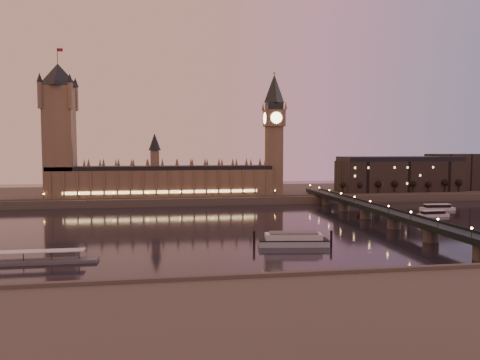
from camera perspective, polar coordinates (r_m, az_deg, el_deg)
The scene contains 20 objects.
ground at distance 274.62m, azimuth -1.09°, elevation -5.78°, with size 700.00×700.00×0.00m, color black.
far_embankment at distance 440.37m, azimuth -0.22°, elevation -1.64°, with size 560.00×130.00×6.00m, color #423D35.
near_embankment at distance 123.17m, azimuth 26.34°, elevation -17.37°, with size 560.00×110.00×6.00m, color #423D35.
palace_of_westminster at distance 389.72m, azimuth -9.45°, elevation 0.31°, with size 180.00×26.62×52.00m.
victoria_tower at distance 397.92m, azimuth -21.18°, elevation 6.52°, with size 31.68×31.68×118.00m.
big_ben at distance 399.88m, azimuth 4.18°, elevation 6.51°, with size 17.68×17.68×104.00m.
westminster_bridge at distance 300.38m, azimuth 16.53°, elevation -4.03°, with size 13.20×260.00×15.30m.
city_block at distance 462.39m, azimuth 21.11°, elevation 0.75°, with size 155.00×45.00×34.00m.
bare_tree_0 at distance 406.87m, azimuth 12.53°, elevation -0.56°, with size 5.76×5.76×11.71m.
bare_tree_1 at distance 412.81m, azimuth 14.52°, elevation -0.53°, with size 5.76×5.76×11.71m.
bare_tree_2 at distance 419.24m, azimuth 16.46°, elevation -0.49°, with size 5.76×5.76×11.71m.
bare_tree_3 at distance 426.13m, azimuth 18.33°, elevation -0.46°, with size 5.76×5.76×11.71m.
bare_tree_4 at distance 433.46m, azimuth 20.15°, elevation -0.43°, with size 5.76×5.76×11.71m.
bare_tree_5 at distance 441.21m, azimuth 21.90°, elevation -0.40°, with size 5.76×5.76×11.71m.
bare_tree_6 at distance 449.35m, azimuth 23.59°, elevation -0.37°, with size 5.76×5.76×11.71m.
bare_tree_7 at distance 457.88m, azimuth 25.21°, elevation -0.34°, with size 5.76×5.76×11.71m.
cruise_boat_b at distance 376.12m, azimuth 22.92°, elevation -3.10°, with size 25.52×7.39×4.67m.
cruise_boat_c at distance 341.00m, azimuth 22.48°, elevation -3.84°, with size 21.68×7.19×4.27m.
moored_barge at distance 225.50m, azimuth 6.51°, elevation -7.23°, with size 37.86×13.46×7.00m.
pontoon_pier at distance 208.55m, azimuth -23.23°, elevation -8.94°, with size 45.29×7.55×12.08m.
Camera 1 is at (-37.71, -267.88, 47.25)m, focal length 35.00 mm.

